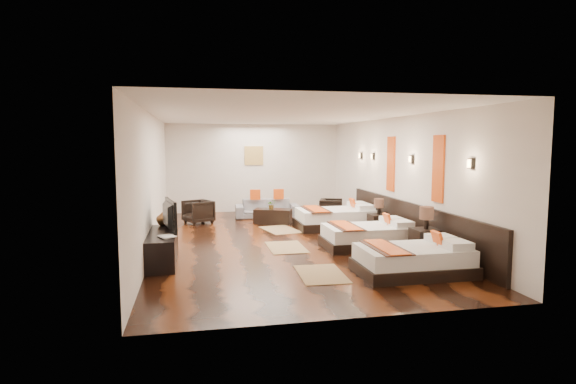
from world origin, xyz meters
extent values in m
cube|color=black|center=(0.00, 0.00, 0.00)|extent=(5.50, 9.50, 0.01)
cube|color=white|center=(0.00, 0.00, 2.80)|extent=(5.50, 9.50, 0.01)
cube|color=silver|center=(0.00, 4.75, 1.40)|extent=(5.50, 0.01, 2.80)
cube|color=silver|center=(-2.75, 0.00, 1.40)|extent=(0.01, 9.50, 2.80)
cube|color=silver|center=(2.75, 0.00, 1.40)|extent=(0.01, 9.50, 2.80)
cube|color=black|center=(2.71, -0.80, 0.45)|extent=(0.08, 6.60, 0.90)
cube|color=black|center=(1.67, -3.04, 0.10)|extent=(1.87, 1.16, 0.20)
cube|color=white|center=(1.67, -3.04, 0.33)|extent=(1.78, 1.07, 0.27)
cube|color=#E74D10|center=(2.12, -3.04, 0.57)|extent=(0.14, 0.29, 0.29)
cube|color=#38190F|center=(1.18, -3.04, 0.47)|extent=(0.49, 1.18, 0.02)
cube|color=#E74D10|center=(1.18, -3.04, 0.49)|extent=(0.34, 1.18, 0.02)
cube|color=black|center=(1.67, -0.98, 0.10)|extent=(1.87, 1.16, 0.20)
cube|color=white|center=(1.67, -0.98, 0.33)|extent=(1.78, 1.07, 0.27)
cube|color=#E74D10|center=(2.11, -0.98, 0.57)|extent=(0.14, 0.28, 0.29)
cube|color=#38190F|center=(1.18, -0.98, 0.47)|extent=(0.49, 1.17, 0.02)
cube|color=#E74D10|center=(1.18, -0.98, 0.48)|extent=(0.34, 1.17, 0.02)
cube|color=black|center=(1.67, 1.30, 0.11)|extent=(2.01, 1.24, 0.21)
cube|color=white|center=(1.67, 1.30, 0.35)|extent=(1.91, 1.15, 0.29)
cube|color=#E74D10|center=(2.15, 1.30, 0.61)|extent=(0.15, 0.31, 0.31)
cube|color=#38190F|center=(1.14, 1.30, 0.51)|extent=(0.53, 1.26, 0.02)
cube|color=#E74D10|center=(1.14, 1.30, 0.52)|extent=(0.36, 1.26, 0.02)
cube|color=black|center=(2.44, -2.03, 0.28)|extent=(0.50, 0.50, 0.55)
cylinder|color=black|center=(2.44, -2.03, 0.66)|extent=(0.09, 0.09, 0.22)
cylinder|color=#3F2619|center=(2.44, -2.03, 0.86)|extent=(0.27, 0.27, 0.24)
cube|color=black|center=(2.44, 0.30, 0.24)|extent=(0.44, 0.44, 0.49)
cylinder|color=black|center=(2.44, 0.30, 0.58)|extent=(0.08, 0.08, 0.19)
cylinder|color=#3F2619|center=(2.44, 0.30, 0.76)|extent=(0.23, 0.23, 0.21)
cube|color=#96754C|center=(0.15, -2.77, 0.01)|extent=(0.81, 1.24, 0.01)
cube|color=#96754C|center=(-0.03, -0.67, 0.01)|extent=(0.75, 1.20, 0.01)
cube|color=#96754C|center=(0.23, 1.32, 0.01)|extent=(0.99, 1.33, 0.01)
cube|color=black|center=(-2.50, -1.40, 0.28)|extent=(0.50, 1.80, 0.55)
imported|color=black|center=(-2.45, -1.21, 0.84)|extent=(0.34, 1.03, 0.59)
imported|color=black|center=(-2.50, -1.91, 0.57)|extent=(0.36, 0.40, 0.03)
imported|color=brown|center=(-2.50, -0.60, 0.72)|extent=(0.35, 0.35, 0.34)
imported|color=slate|center=(0.20, 3.36, 0.27)|extent=(1.89, 0.83, 0.54)
imported|color=black|center=(-1.81, 2.73, 0.32)|extent=(0.94, 0.93, 0.64)
imported|color=black|center=(2.00, 2.76, 0.29)|extent=(0.82, 0.81, 0.59)
cube|color=black|center=(0.20, 2.31, 0.20)|extent=(1.11, 0.83, 0.40)
imported|color=#2A5F1F|center=(0.15, 2.26, 0.53)|extent=(0.27, 0.25, 0.26)
cube|color=#D86014|center=(2.73, -1.90, 1.70)|extent=(0.04, 0.40, 1.30)
cube|color=#D86014|center=(2.73, 0.30, 1.70)|extent=(0.04, 0.40, 1.30)
cube|color=black|center=(2.71, -3.00, 1.85)|extent=(0.06, 0.12, 0.18)
cube|color=#FFD18C|center=(2.68, -3.00, 1.85)|extent=(0.02, 0.10, 0.14)
cube|color=black|center=(2.71, -0.80, 1.85)|extent=(0.06, 0.12, 0.18)
cube|color=#FFD18C|center=(2.68, -0.80, 1.85)|extent=(0.02, 0.10, 0.14)
cube|color=black|center=(2.71, 1.40, 1.85)|extent=(0.06, 0.12, 0.18)
cube|color=#FFD18C|center=(2.68, 1.40, 1.85)|extent=(0.02, 0.10, 0.14)
cube|color=black|center=(2.71, 2.30, 1.85)|extent=(0.06, 0.12, 0.18)
cube|color=#FFD18C|center=(2.68, 2.30, 1.85)|extent=(0.02, 0.10, 0.14)
cube|color=#AD873F|center=(0.00, 4.73, 1.80)|extent=(0.60, 0.04, 0.60)
camera|label=1|loc=(-1.92, -10.10, 2.19)|focal=28.97mm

